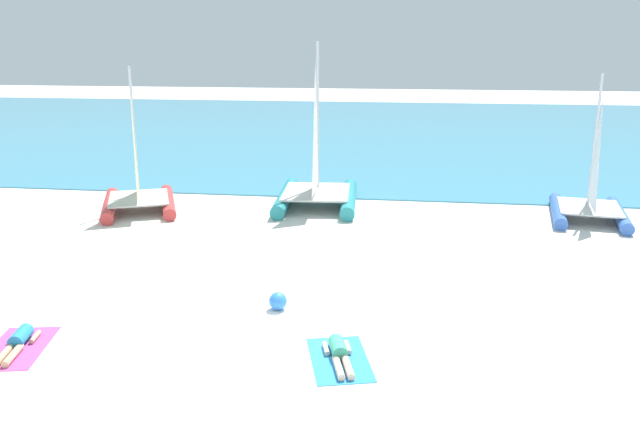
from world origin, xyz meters
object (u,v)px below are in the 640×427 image
object	(u,v)px
towel_right	(339,359)
beach_ball	(278,301)
sunbather_right	(339,352)
towel_left	(18,348)
sailboat_red	(138,190)
sailboat_blue	(590,199)
sailboat_teal	(317,183)
sunbather_left	(18,341)

from	to	relation	value
towel_right	beach_ball	bearing A→B (deg)	127.17
sunbather_right	towel_left	bearing A→B (deg)	169.28
towel_left	towel_right	xyz separation A→B (m)	(6.47, 0.41, 0.00)
sailboat_red	towel_right	distance (m)	13.25
towel_left	beach_ball	size ratio (longest dim) A/B	4.54
sailboat_blue	beach_ball	xyz separation A→B (m)	(-9.09, -8.94, -0.52)
towel_right	sailboat_blue	bearing A→B (deg)	56.25
sailboat_teal	towel_left	distance (m)	12.91
sailboat_teal	sailboat_red	xyz separation A→B (m)	(-6.30, -1.51, -0.13)
towel_left	sailboat_teal	bearing A→B (deg)	70.27
sailboat_red	sunbather_right	size ratio (longest dim) A/B	3.29
beach_ball	towel_left	bearing A→B (deg)	-151.69
sailboat_teal	sunbather_left	size ratio (longest dim) A/B	3.82
sailboat_red	sunbather_right	bearing A→B (deg)	-72.95
towel_right	sunbather_right	xyz separation A→B (m)	(-0.02, 0.06, 0.13)
sailboat_blue	sunbather_left	distance (m)	18.05
sunbather_left	towel_left	bearing A→B (deg)	-90.00
sailboat_teal	towel_right	size ratio (longest dim) A/B	3.14
sailboat_red	sailboat_blue	distance (m)	15.88
sailboat_red	beach_ball	xyz separation A→B (m)	(6.77, -8.02, -0.55)
sailboat_red	towel_right	xyz separation A→B (m)	(8.42, -10.20, -0.75)
towel_right	beach_ball	distance (m)	2.75
sailboat_teal	beach_ball	size ratio (longest dim) A/B	14.26
sunbather_left	sailboat_red	bearing A→B (deg)	89.13
sunbather_left	sailboat_blue	bearing A→B (deg)	28.22
sailboat_blue	sunbather_right	size ratio (longest dim) A/B	3.17
sunbather_left	towel_right	distance (m)	6.49
towel_left	beach_ball	bearing A→B (deg)	28.31
sailboat_red	sunbather_right	xyz separation A→B (m)	(8.40, -10.13, -0.63)
sailboat_teal	sunbather_left	xyz separation A→B (m)	(-4.36, -12.06, -0.76)
beach_ball	sailboat_blue	bearing A→B (deg)	44.54
sunbather_right	sunbather_left	bearing A→B (deg)	168.69
towel_right	sunbather_right	size ratio (longest dim) A/B	1.22
sailboat_teal	sailboat_blue	size ratio (longest dim) A/B	1.21
sailboat_blue	towel_right	world-z (taller)	sailboat_blue
towel_right	sunbather_left	bearing A→B (deg)	-176.96
towel_right	beach_ball	xyz separation A→B (m)	(-1.66, 2.18, 0.20)
towel_right	towel_left	bearing A→B (deg)	-176.37
sunbather_left	beach_ball	world-z (taller)	beach_ball
sailboat_teal	sunbather_right	bearing A→B (deg)	-83.62
sailboat_blue	beach_ball	bearing A→B (deg)	-126.49
sailboat_red	sunbather_left	world-z (taller)	sailboat_red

